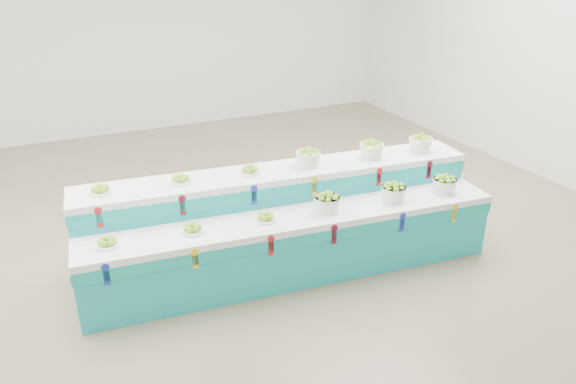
# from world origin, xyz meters

# --- Properties ---
(ground) EXTENTS (10.00, 10.00, 0.00)m
(ground) POSITION_xyz_m (0.00, 0.00, 0.00)
(ground) COLOR #76664F
(ground) RESTS_ON ground
(back_wall) EXTENTS (10.00, 0.00, 10.00)m
(back_wall) POSITION_xyz_m (0.00, 5.00, 2.00)
(back_wall) COLOR silver
(back_wall) RESTS_ON ground
(display_stand) EXTENTS (4.47, 1.56, 1.02)m
(display_stand) POSITION_xyz_m (0.39, -0.65, 0.51)
(display_stand) COLOR #19A4B1
(display_stand) RESTS_ON ground
(plate_lower_left) EXTENTS (0.24, 0.24, 0.09)m
(plate_lower_left) POSITION_xyz_m (-1.47, -0.74, 0.76)
(plate_lower_left) COLOR white
(plate_lower_left) RESTS_ON display_stand
(plate_lower_mid) EXTENTS (0.24, 0.24, 0.09)m
(plate_lower_mid) POSITION_xyz_m (-0.69, -0.81, 0.76)
(plate_lower_mid) COLOR white
(plate_lower_mid) RESTS_ON display_stand
(plate_lower_right) EXTENTS (0.24, 0.24, 0.09)m
(plate_lower_right) POSITION_xyz_m (0.03, -0.89, 0.76)
(plate_lower_right) COLOR white
(plate_lower_right) RESTS_ON display_stand
(basket_lower_left) EXTENTS (0.30, 0.30, 0.20)m
(basket_lower_left) POSITION_xyz_m (0.69, -0.95, 0.82)
(basket_lower_left) COLOR silver
(basket_lower_left) RESTS_ON display_stand
(basket_lower_mid) EXTENTS (0.30, 0.30, 0.20)m
(basket_lower_mid) POSITION_xyz_m (1.46, -1.03, 0.82)
(basket_lower_mid) COLOR silver
(basket_lower_mid) RESTS_ON display_stand
(basket_lower_right) EXTENTS (0.30, 0.30, 0.20)m
(basket_lower_right) POSITION_xyz_m (2.10, -1.09, 0.82)
(basket_lower_right) COLOR silver
(basket_lower_right) RESTS_ON display_stand
(plate_upper_left) EXTENTS (0.24, 0.24, 0.09)m
(plate_upper_left) POSITION_xyz_m (-1.42, -0.20, 1.06)
(plate_upper_left) COLOR white
(plate_upper_left) RESTS_ON display_stand
(plate_upper_mid) EXTENTS (0.24, 0.24, 0.09)m
(plate_upper_mid) POSITION_xyz_m (-0.64, -0.27, 1.06)
(plate_upper_mid) COLOR white
(plate_upper_mid) RESTS_ON display_stand
(plate_upper_right) EXTENTS (0.24, 0.24, 0.09)m
(plate_upper_right) POSITION_xyz_m (0.09, -0.35, 1.06)
(plate_upper_right) COLOR white
(plate_upper_right) RESTS_ON display_stand
(basket_upper_left) EXTENTS (0.30, 0.30, 0.20)m
(basket_upper_left) POSITION_xyz_m (0.75, -0.41, 1.12)
(basket_upper_left) COLOR silver
(basket_upper_left) RESTS_ON display_stand
(basket_upper_mid) EXTENTS (0.30, 0.30, 0.20)m
(basket_upper_mid) POSITION_xyz_m (1.52, -0.49, 1.12)
(basket_upper_mid) COLOR silver
(basket_upper_mid) RESTS_ON display_stand
(basket_upper_right) EXTENTS (0.30, 0.30, 0.20)m
(basket_upper_right) POSITION_xyz_m (2.16, -0.55, 1.12)
(basket_upper_right) COLOR silver
(basket_upper_right) RESTS_ON display_stand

